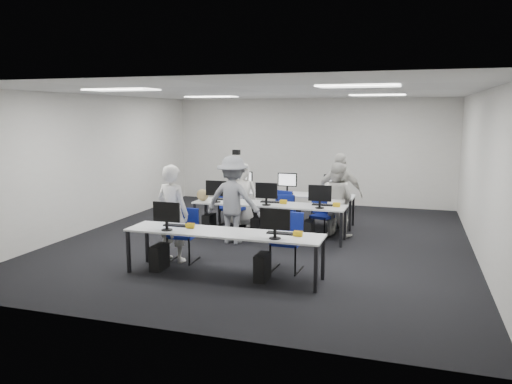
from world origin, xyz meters
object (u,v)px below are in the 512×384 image
(desk_front, at_px, (223,235))
(student_0, at_px, (173,213))
(chair_4, at_px, (322,224))
(chair_5, at_px, (230,214))
(chair_6, at_px, (286,219))
(student_1, at_px, (337,199))
(student_2, at_px, (242,195))
(desk_mid, at_px, (269,206))
(chair_7, at_px, (322,218))
(chair_2, at_px, (233,216))
(chair_3, at_px, (280,219))
(chair_0, at_px, (184,245))
(student_3, at_px, (339,193))
(chair_1, at_px, (287,253))
(photographer, at_px, (233,200))

(desk_front, relative_size, student_0, 1.87)
(desk_front, relative_size, chair_4, 3.87)
(chair_5, distance_m, chair_6, 1.39)
(student_1, relative_size, student_2, 1.06)
(student_0, bearing_deg, chair_5, -77.87)
(desk_mid, height_order, chair_7, chair_7)
(desk_front, xyz_separation_m, student_0, (-1.15, 0.53, 0.18))
(student_1, bearing_deg, student_0, 69.93)
(chair_2, height_order, chair_3, chair_2)
(desk_mid, relative_size, student_0, 1.87)
(chair_2, relative_size, chair_6, 1.10)
(chair_7, bearing_deg, chair_0, -128.82)
(chair_0, relative_size, chair_5, 1.08)
(student_3, bearing_deg, chair_1, -92.48)
(chair_3, bearing_deg, chair_2, -163.35)
(chair_6, bearing_deg, chair_0, -123.41)
(desk_mid, height_order, student_0, student_0)
(chair_3, height_order, chair_4, chair_3)
(desk_mid, xyz_separation_m, chair_0, (-0.98, -2.03, -0.39))
(chair_7, height_order, student_0, student_0)
(desk_mid, height_order, chair_4, chair_4)
(desk_mid, height_order, photographer, photographer)
(chair_0, distance_m, chair_2, 2.60)
(student_2, bearing_deg, photographer, -94.89)
(chair_7, relative_size, photographer, 0.53)
(desk_mid, xyz_separation_m, photographer, (-0.57, -0.60, 0.20))
(chair_1, height_order, chair_3, chair_1)
(chair_2, distance_m, student_3, 2.42)
(desk_mid, bearing_deg, chair_5, 143.43)
(student_2, bearing_deg, student_0, -112.60)
(desk_front, height_order, chair_3, chair_3)
(chair_5, distance_m, student_3, 2.61)
(chair_3, bearing_deg, chair_5, -178.29)
(desk_mid, xyz_separation_m, student_0, (-1.15, -2.07, 0.18))
(chair_4, height_order, student_2, student_2)
(desk_mid, bearing_deg, student_2, 136.86)
(chair_4, height_order, photographer, photographer)
(chair_4, relative_size, student_2, 0.56)
(chair_3, distance_m, chair_4, 0.96)
(chair_4, bearing_deg, student_2, -168.42)
(chair_1, relative_size, student_2, 0.64)
(chair_1, height_order, student_1, student_1)
(photographer, bearing_deg, chair_0, 77.34)
(chair_1, xyz_separation_m, photographer, (-1.47, 1.41, 0.58))
(desk_mid, height_order, chair_3, chair_3)
(chair_3, xyz_separation_m, chair_5, (-1.29, 0.31, -0.01))
(desk_mid, relative_size, chair_3, 3.59)
(chair_6, bearing_deg, student_0, -126.16)
(photographer, bearing_deg, chair_4, -142.10)
(chair_3, height_order, chair_5, chair_3)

